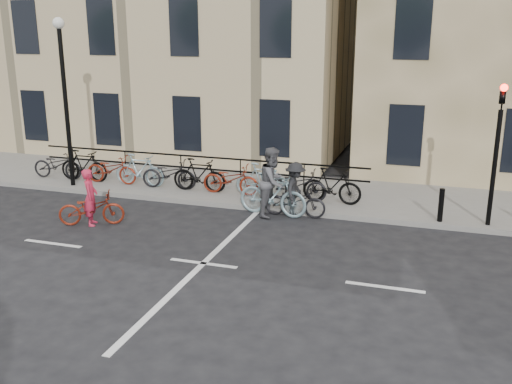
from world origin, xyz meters
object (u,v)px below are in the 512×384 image
(lamp_post, at_px, (64,82))
(cyclist_dark, at_px, (295,195))
(traffic_light, at_px, (498,138))
(cyclist_pink, at_px, (91,206))
(cyclist_grey, at_px, (273,188))

(lamp_post, relative_size, cyclist_dark, 3.01)
(traffic_light, distance_m, cyclist_pink, 10.64)
(cyclist_pink, xyz_separation_m, cyclist_dark, (5.01, 2.36, 0.08))
(lamp_post, distance_m, cyclist_pink, 4.87)
(cyclist_pink, bearing_deg, traffic_light, -98.88)
(traffic_light, xyz_separation_m, cyclist_dark, (-5.08, -0.44, -1.84))
(lamp_post, xyz_separation_m, cyclist_pink, (2.61, -2.86, -2.96))
(cyclist_pink, height_order, cyclist_dark, cyclist_dark)
(cyclist_grey, bearing_deg, cyclist_dark, -73.52)
(lamp_post, bearing_deg, cyclist_grey, -4.90)
(cyclist_pink, distance_m, cyclist_dark, 5.53)
(lamp_post, bearing_deg, traffic_light, -0.27)
(cyclist_grey, height_order, cyclist_dark, cyclist_grey)
(traffic_light, height_order, cyclist_grey, traffic_light)
(cyclist_dark, bearing_deg, cyclist_pink, 114.06)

